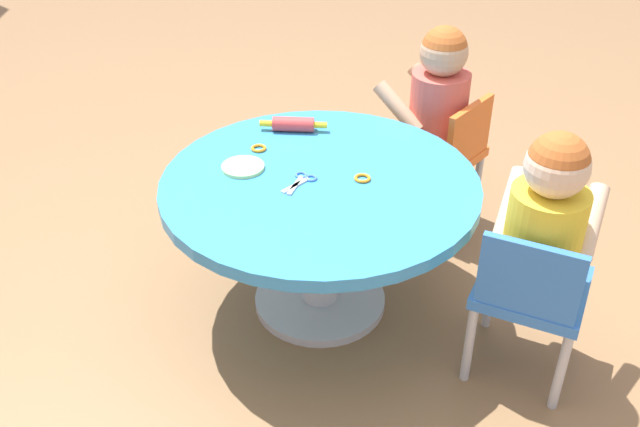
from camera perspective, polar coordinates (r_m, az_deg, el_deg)
The scene contains 11 objects.
ground_plane at distance 2.49m, azimuth -0.00°, elevation -7.02°, with size 10.00×10.00×0.00m, color olive.
craft_table at distance 2.26m, azimuth -0.00°, elevation 0.40°, with size 0.98×0.98×0.49m.
child_chair_left at distance 2.14m, azimuth 16.17°, elevation -5.99°, with size 0.40×0.40×0.54m.
seated_child_left at distance 2.04m, azimuth 17.37°, elevation -0.39°, with size 0.43×0.39×0.51m.
child_chair_right at distance 2.76m, azimuth 9.57°, elevation 4.61°, with size 0.42×0.42×0.54m.
seated_child_right at distance 2.67m, azimuth 9.29°, elevation 9.13°, with size 0.43×0.44×0.51m.
rolling_pin at distance 2.48m, azimuth -2.11°, elevation 7.03°, with size 0.06×0.23×0.05m.
craft_scissors at distance 2.20m, azimuth -1.48°, elevation 2.61°, with size 0.14×0.12×0.01m.
playdough_blob_0 at distance 2.27m, azimuth -6.08°, elevation 3.66°, with size 0.13×0.13×0.01m, color #B2E58C.
cookie_cutter_0 at distance 2.38m, azimuth -4.84°, elevation 5.14°, with size 0.05×0.05×0.01m, color orange.
cookie_cutter_1 at distance 2.21m, azimuth 3.35°, elevation 2.80°, with size 0.05×0.05×0.01m, color orange.
Camera 1 is at (-1.89, 0.05, 1.62)m, focal length 40.72 mm.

